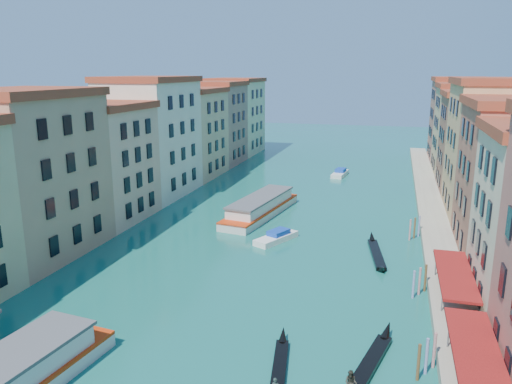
% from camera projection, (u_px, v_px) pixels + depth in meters
% --- Properties ---
extents(left_bank_palazzos, '(12.80, 128.40, 21.00)m').
position_uv_depth(left_bank_palazzos, '(134.00, 146.00, 82.88)').
color(left_bank_palazzos, beige).
rests_on(left_bank_palazzos, ground).
extents(right_bank_palazzos, '(12.80, 128.40, 21.00)m').
position_uv_depth(right_bank_palazzos, '(501.00, 162.00, 68.48)').
color(right_bank_palazzos, '#AF5A3D').
rests_on(right_bank_palazzos, ground).
extents(quay, '(4.00, 140.00, 1.00)m').
position_uv_depth(quay, '(434.00, 222.00, 72.78)').
color(quay, gray).
rests_on(quay, ground).
extents(restaurant_awnings, '(3.20, 44.55, 3.12)m').
position_uv_depth(restaurant_awnings, '(480.00, 367.00, 32.86)').
color(restaurant_awnings, maroon).
rests_on(restaurant_awnings, ground).
extents(mooring_poles_right, '(1.44, 54.24, 3.20)m').
position_uv_depth(mooring_poles_right, '(425.00, 339.00, 39.50)').
color(mooring_poles_right, '#53361C').
rests_on(mooring_poles_right, ground).
extents(vaporetto_far, '(7.71, 20.70, 3.01)m').
position_uv_depth(vaporetto_far, '(261.00, 207.00, 77.54)').
color(vaporetto_far, silver).
rests_on(vaporetto_far, ground).
extents(gondola_fore, '(2.50, 10.86, 2.17)m').
position_uv_depth(gondola_fore, '(279.00, 370.00, 37.06)').
color(gondola_fore, black).
rests_on(gondola_fore, ground).
extents(gondola_right, '(3.91, 12.51, 2.53)m').
position_uv_depth(gondola_right, '(367.00, 366.00, 37.26)').
color(gondola_right, black).
rests_on(gondola_right, ground).
extents(gondola_far, '(2.95, 12.64, 1.79)m').
position_uv_depth(gondola_far, '(376.00, 253.00, 60.82)').
color(gondola_far, black).
rests_on(gondola_far, ground).
extents(motorboat_mid, '(4.97, 7.18, 1.43)m').
position_uv_depth(motorboat_mid, '(277.00, 237.00, 65.93)').
color(motorboat_mid, white).
rests_on(motorboat_mid, ground).
extents(motorboat_far, '(3.12, 7.49, 1.51)m').
position_uv_depth(motorboat_far, '(340.00, 173.00, 106.66)').
color(motorboat_far, white).
rests_on(motorboat_far, ground).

